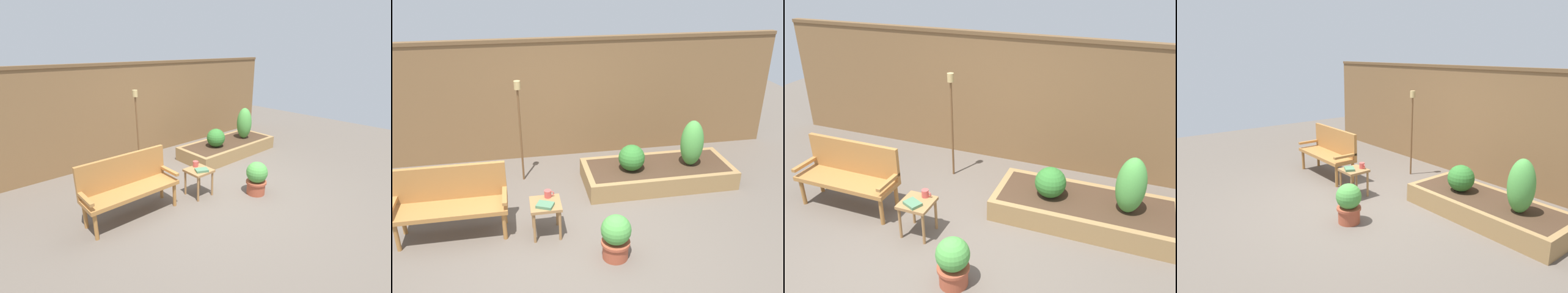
# 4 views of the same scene
# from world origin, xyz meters

# --- Properties ---
(ground_plane) EXTENTS (14.00, 14.00, 0.00)m
(ground_plane) POSITION_xyz_m (0.00, 0.00, 0.00)
(ground_plane) COLOR #60564C
(fence_back) EXTENTS (8.40, 0.14, 2.16)m
(fence_back) POSITION_xyz_m (0.00, 2.60, 1.09)
(fence_back) COLOR brown
(fence_back) RESTS_ON ground_plane
(garden_bench) EXTENTS (1.44, 0.48, 0.94)m
(garden_bench) POSITION_xyz_m (-1.51, 0.44, 0.54)
(garden_bench) COLOR #A87038
(garden_bench) RESTS_ON ground_plane
(side_table) EXTENTS (0.40, 0.40, 0.48)m
(side_table) POSITION_xyz_m (-0.31, 0.17, 0.40)
(side_table) COLOR #9E7042
(side_table) RESTS_ON ground_plane
(cup_on_table) EXTENTS (0.13, 0.09, 0.10)m
(cup_on_table) POSITION_xyz_m (-0.26, 0.31, 0.53)
(cup_on_table) COLOR #CC4C47
(cup_on_table) RESTS_ON side_table
(book_on_table) EXTENTS (0.25, 0.23, 0.04)m
(book_on_table) POSITION_xyz_m (-0.32, 0.09, 0.50)
(book_on_table) COLOR #4C7A56
(book_on_table) RESTS_ON side_table
(potted_boxwood) EXTENTS (0.37, 0.37, 0.59)m
(potted_boxwood) POSITION_xyz_m (0.47, -0.46, 0.31)
(potted_boxwood) COLOR #A84C33
(potted_boxwood) RESTS_ON ground_plane
(raised_planter_bed) EXTENTS (2.40, 1.00, 0.30)m
(raised_planter_bed) POSITION_xyz_m (1.61, 1.25, 0.15)
(raised_planter_bed) COLOR #997547
(raised_planter_bed) RESTS_ON ground_plane
(shrub_near_bench) EXTENTS (0.42, 0.42, 0.42)m
(shrub_near_bench) POSITION_xyz_m (1.14, 1.19, 0.51)
(shrub_near_bench) COLOR brown
(shrub_near_bench) RESTS_ON raised_planter_bed
(shrub_far_corner) EXTENTS (0.36, 0.36, 0.76)m
(shrub_far_corner) POSITION_xyz_m (2.13, 1.19, 0.68)
(shrub_far_corner) COLOR brown
(shrub_far_corner) RESTS_ON raised_planter_bed
(tiki_torch) EXTENTS (0.10, 0.10, 1.69)m
(tiki_torch) POSITION_xyz_m (-0.55, 1.73, 1.16)
(tiki_torch) COLOR brown
(tiki_torch) RESTS_ON ground_plane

